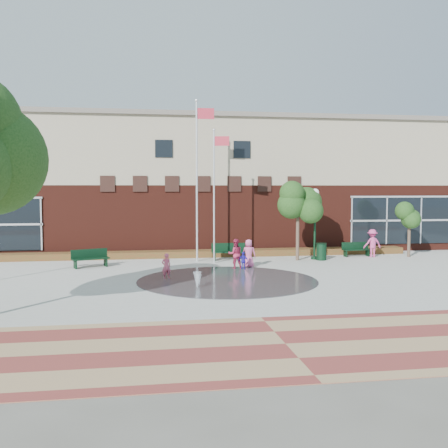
{
  "coord_description": "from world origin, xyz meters",
  "views": [
    {
      "loc": [
        -3.91,
        -20.84,
        4.36
      ],
      "look_at": [
        0.0,
        4.0,
        2.6
      ],
      "focal_mm": 42.0,
      "sensor_mm": 36.0,
      "label": 1
    }
  ],
  "objects": [
    {
      "name": "child_splash",
      "position": [
        -2.79,
        3.9,
        0.62
      ],
      "size": [
        0.52,
        0.42,
        1.25
      ],
      "primitive_type": "imported",
      "rotation": [
        0.0,
        0.0,
        3.44
      ],
      "color": "#E25673",
      "rests_on": "ground"
    },
    {
      "name": "flower_bed",
      "position": [
        0.0,
        11.6,
        0.0
      ],
      "size": [
        26.0,
        1.2,
        0.4
      ],
      "primitive_type": "cube",
      "color": "maroon",
      "rests_on": "ground"
    },
    {
      "name": "tree_mid",
      "position": [
        5.24,
        9.09,
        3.49
      ],
      "size": [
        2.84,
        2.84,
        4.79
      ],
      "color": "#46352A",
      "rests_on": "ground"
    },
    {
      "name": "bench_right",
      "position": [
        9.42,
        10.23,
        0.29
      ],
      "size": [
        1.82,
        0.58,
        0.9
      ],
      "rotation": [
        0.0,
        0.0,
        0.04
      ],
      "color": "black",
      "rests_on": "ground"
    },
    {
      "name": "bench_left",
      "position": [
        -6.69,
        8.13,
        0.32
      ],
      "size": [
        2.06,
        1.25,
        1.01
      ],
      "rotation": [
        0.0,
        0.0,
        0.38
      ],
      "color": "black",
      "rests_on": "ground"
    },
    {
      "name": "tree_small_right",
      "position": [
        12.58,
        9.51,
        2.55
      ],
      "size": [
        2.05,
        2.05,
        3.5
      ],
      "color": "#46352A",
      "rests_on": "ground"
    },
    {
      "name": "bench_mid",
      "position": [
        1.21,
        9.84,
        0.33
      ],
      "size": [
        2.05,
        0.63,
        1.02
      ],
      "rotation": [
        0.0,
        0.0,
        -0.03
      ],
      "color": "black",
      "rests_on": "ground"
    },
    {
      "name": "splash_pad",
      "position": [
        0.0,
        3.0,
        0.0
      ],
      "size": [
        8.4,
        8.4,
        0.01
      ],
      "primitive_type": "cylinder",
      "color": "#383A3D",
      "rests_on": "ground"
    },
    {
      "name": "library_building",
      "position": [
        0.0,
        17.48,
        4.64
      ],
      "size": [
        44.4,
        10.4,
        9.2
      ],
      "color": "#4B1B13",
      "rests_on": "ground"
    },
    {
      "name": "paver_band",
      "position": [
        0.0,
        -7.0,
        0.0
      ],
      "size": [
        46.0,
        6.0,
        0.01
      ],
      "primitive_type": "cube",
      "color": "brown",
      "rests_on": "ground"
    },
    {
      "name": "person_bench",
      "position": [
        10.29,
        9.81,
        0.88
      ],
      "size": [
        1.15,
        0.69,
        1.75
      ],
      "primitive_type": "imported",
      "rotation": [
        0.0,
        0.0,
        3.18
      ],
      "color": "#D14186",
      "rests_on": "ground"
    },
    {
      "name": "plaza_concrete",
      "position": [
        0.0,
        4.0,
        0.0
      ],
      "size": [
        46.0,
        18.0,
        0.01
      ],
      "primitive_type": "cube",
      "color": "#A8A8A0",
      "rests_on": "ground"
    },
    {
      "name": "ground",
      "position": [
        0.0,
        0.0,
        0.0
      ],
      "size": [
        120.0,
        120.0,
        0.0
      ],
      "primitive_type": "plane",
      "color": "#666056",
      "rests_on": "ground"
    },
    {
      "name": "adult_pink",
      "position": [
        1.82,
        6.91,
        0.77
      ],
      "size": [
        0.83,
        0.61,
        1.54
      ],
      "primitive_type": "imported",
      "rotation": [
        0.0,
        0.0,
        2.97
      ],
      "color": "#DA5C96",
      "rests_on": "ground"
    },
    {
      "name": "flagpole_left",
      "position": [
        -0.68,
        9.56,
        5.26
      ],
      "size": [
        1.11,
        0.18,
        9.45
      ],
      "rotation": [
        0.0,
        0.0,
        -0.03
      ],
      "color": "white",
      "rests_on": "ground"
    },
    {
      "name": "trash_can",
      "position": [
        6.68,
        8.96,
        0.54
      ],
      "size": [
        0.64,
        0.64,
        1.05
      ],
      "color": "black",
      "rests_on": "ground"
    },
    {
      "name": "flagpole_right",
      "position": [
        0.21,
        8.69,
        4.29
      ],
      "size": [
        0.93,
        0.3,
        7.68
      ],
      "rotation": [
        0.0,
        0.0,
        -0.24
      ],
      "color": "white",
      "rests_on": "ground"
    },
    {
      "name": "adult_red",
      "position": [
        1.01,
        6.54,
        0.81
      ],
      "size": [
        0.81,
        0.64,
        1.61
      ],
      "primitive_type": "imported",
      "rotation": [
        0.0,
        0.0,
        3.18
      ],
      "color": "#AA284A",
      "rests_on": "ground"
    },
    {
      "name": "child_blue",
      "position": [
        1.38,
        6.12,
        0.48
      ],
      "size": [
        0.59,
        0.51,
        0.96
      ],
      "primitive_type": "imported",
      "rotation": [
        0.0,
        0.0,
        2.53
      ],
      "color": "#2D20C0",
      "rests_on": "ground"
    },
    {
      "name": "lamp_right",
      "position": [
        6.38,
        9.35,
        2.66
      ],
      "size": [
        0.45,
        0.45,
        4.29
      ],
      "color": "black",
      "rests_on": "ground"
    },
    {
      "name": "water_jet_a",
      "position": [
        -1.59,
        1.3,
        0.0
      ],
      "size": [
        0.36,
        0.36,
        0.7
      ],
      "primitive_type": "cone",
      "rotation": [
        3.14,
        0.0,
        0.0
      ],
      "color": "white",
      "rests_on": "ground"
    },
    {
      "name": "water_jet_b",
      "position": [
        -1.46,
        1.78,
        0.0
      ],
      "size": [
        0.23,
        0.23,
        0.51
      ],
      "primitive_type": "cone",
      "rotation": [
        3.14,
        0.0,
        0.0
      ],
      "color": "white",
      "rests_on": "ground"
    }
  ]
}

